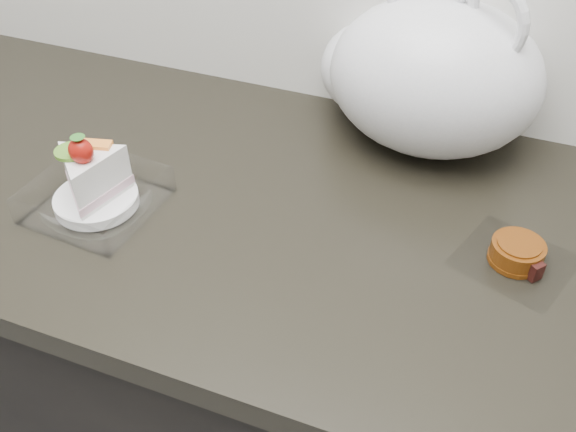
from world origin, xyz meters
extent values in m
cube|color=black|center=(0.00, 1.69, 0.43)|extent=(2.00, 0.60, 0.86)
cube|color=black|center=(0.00, 1.69, 0.88)|extent=(2.04, 0.64, 0.04)
cube|color=white|center=(-0.20, 1.59, 0.90)|extent=(0.17, 0.17, 0.00)
cylinder|color=white|center=(-0.20, 1.59, 0.91)|extent=(0.12, 0.12, 0.02)
ellipsoid|color=red|center=(-0.20, 1.58, 1.01)|extent=(0.03, 0.03, 0.04)
cone|color=#2D7223|center=(-0.20, 1.58, 1.02)|extent=(0.02, 0.02, 0.01)
cylinder|color=#609C2D|center=(-0.22, 1.59, 0.99)|extent=(0.04, 0.04, 0.01)
cube|color=orange|center=(-0.21, 1.61, 0.99)|extent=(0.06, 0.03, 0.01)
cube|color=white|center=(0.37, 1.69, 0.90)|extent=(0.17, 0.17, 0.00)
cylinder|color=#6B360C|center=(0.37, 1.69, 0.92)|extent=(0.08, 0.08, 0.03)
cylinder|color=#6B360C|center=(0.37, 1.69, 0.90)|extent=(0.08, 0.08, 0.01)
cylinder|color=#6B360C|center=(0.37, 1.69, 0.93)|extent=(0.06, 0.06, 0.00)
cube|color=black|center=(0.39, 1.67, 0.91)|extent=(0.03, 0.03, 0.02)
ellipsoid|color=white|center=(0.20, 1.92, 1.02)|extent=(0.37, 0.31, 0.24)
ellipsoid|color=white|center=(0.10, 1.96, 0.99)|extent=(0.22, 0.21, 0.16)
torus|color=white|center=(0.18, 1.92, 1.13)|extent=(0.13, 0.02, 0.13)
torus|color=white|center=(0.26, 1.90, 1.12)|extent=(0.12, 0.07, 0.12)
camera|label=1|loc=(0.31, 1.03, 1.49)|focal=40.00mm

